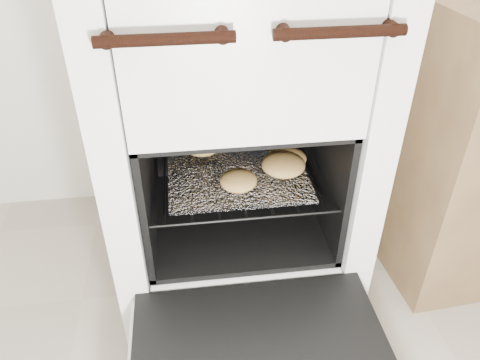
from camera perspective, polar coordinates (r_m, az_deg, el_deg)
The scene contains 4 objects.
stove at distance 1.27m, azimuth -0.90°, elevation 5.88°, with size 0.63×0.70×0.96m.
oven_rack at distance 1.25m, azimuth -0.50°, elevation 1.33°, with size 0.46×0.44×0.01m.
foil_sheet at distance 1.22m, azimuth -0.38°, elevation 1.04°, with size 0.36×0.31×0.01m, color white.
baked_rolls at distance 1.22m, azimuth 1.96°, elevation 2.35°, with size 0.35×0.30×0.05m.
Camera 1 is at (-0.32, 0.05, 1.08)m, focal length 35.00 mm.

